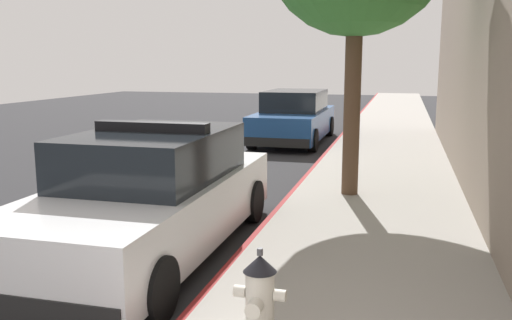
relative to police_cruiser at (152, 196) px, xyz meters
name	(u,v)px	position (x,y,z in m)	size (l,w,h in m)	color
ground_plane	(120,171)	(-3.33, 5.17, -0.84)	(32.22, 60.00, 0.20)	#2B2B2D
sidewalk_pavement	(382,177)	(2.67, 5.17, -0.66)	(2.87, 60.00, 0.17)	#9E9991
curb_painted_edge	(311,173)	(1.20, 5.17, -0.66)	(0.08, 60.00, 0.17)	maroon
police_cruiser	(152,196)	(0.00, 0.00, 0.00)	(1.94, 4.84, 1.68)	white
parked_car_silver_ahead	(294,118)	(-0.16, 10.20, 0.00)	(1.94, 4.84, 1.56)	navy
fire_hydrant	(260,296)	(1.95, -2.06, -0.23)	(0.44, 0.40, 0.76)	#4C4C51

